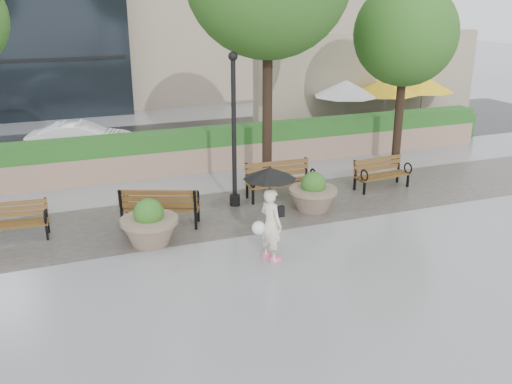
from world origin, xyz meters
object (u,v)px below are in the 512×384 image
object	(u,v)px
bench_3	(280,188)
bench_4	(381,180)
bench_2	(161,214)
lamppost	(234,141)
bench_1	(12,230)
planter_left	(150,227)
car_right	(82,139)
pedestrian	(270,205)
planter_right	(313,196)

from	to	relation	value
bench_3	bench_4	world-z (taller)	bench_3
bench_2	lamppost	distance (m)	2.71
bench_1	bench_3	distance (m)	6.94
planter_left	car_right	bearing A→B (deg)	94.76
planter_left	pedestrian	xyz separation A→B (m)	(2.25, -1.67, 0.81)
bench_3	bench_1	bearing A→B (deg)	-173.94
planter_left	pedestrian	size ratio (longest dim) A/B	0.64
bench_3	planter_right	world-z (taller)	planter_right
bench_1	lamppost	xyz separation A→B (m)	(5.55, 0.31, 1.53)
bench_2	car_right	bearing A→B (deg)	-58.60
bench_3	planter_left	xyz separation A→B (m)	(-4.01, -1.81, 0.13)
bench_3	car_right	xyz separation A→B (m)	(-4.71, 6.62, 0.30)
bench_4	planter_left	size ratio (longest dim) A/B	1.31
bench_2	planter_left	distance (m)	1.12
bench_1	bench_4	world-z (taller)	bench_4
bench_4	lamppost	distance (m)	4.73
bench_1	pedestrian	world-z (taller)	pedestrian
bench_1	bench_2	xyz separation A→B (m)	(3.39, -0.37, 0.04)
planter_left	pedestrian	bearing A→B (deg)	-36.69
bench_1	bench_3	bearing A→B (deg)	9.09
lamppost	car_right	bearing A→B (deg)	116.29
bench_4	car_right	distance (m)	10.45
bench_3	bench_2	bearing A→B (deg)	-164.75
bench_4	bench_3	bearing A→B (deg)	168.70
lamppost	car_right	xyz separation A→B (m)	(-3.33, 6.74, -1.19)
car_right	planter_left	bearing A→B (deg)	-161.43
lamppost	pedestrian	bearing A→B (deg)	-96.47
lamppost	bench_1	bearing A→B (deg)	-176.78
bench_1	planter_right	world-z (taller)	planter_right
bench_3	lamppost	distance (m)	2.03
bench_1	bench_4	xyz separation A→B (m)	(10.02, 0.10, 0.01)
bench_1	planter_left	size ratio (longest dim) A/B	1.29
bench_1	lamppost	world-z (taller)	lamppost
planter_right	bench_2	bearing A→B (deg)	174.03
bench_1	lamppost	bearing A→B (deg)	8.76
bench_2	pedestrian	size ratio (longest dim) A/B	0.99
bench_2	planter_right	distance (m)	3.97
bench_1	planter_right	size ratio (longest dim) A/B	1.33
planter_left	lamppost	distance (m)	3.41
lamppost	car_right	world-z (taller)	lamppost
planter_right	car_right	size ratio (longest dim) A/B	0.35
pedestrian	lamppost	bearing A→B (deg)	-26.33
bench_3	car_right	world-z (taller)	car_right
bench_2	lamppost	world-z (taller)	lamppost
bench_2	bench_1	bearing A→B (deg)	16.19
bench_2	bench_4	distance (m)	6.65
planter_left	planter_right	xyz separation A→B (m)	(4.42, 0.60, -0.01)
planter_left	lamppost	xyz separation A→B (m)	(2.63, 1.70, 1.36)
bench_3	planter_right	distance (m)	1.29
planter_left	car_right	world-z (taller)	car_right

